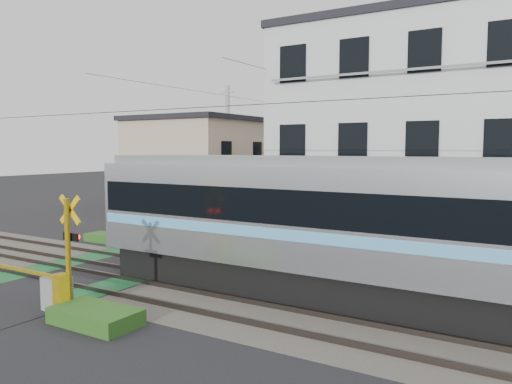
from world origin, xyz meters
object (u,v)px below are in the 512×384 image
Objects in this scene: crossing_signal_near at (57,285)px; crossing_signal_far at (123,230)px; pedestrian at (358,190)px; apartment_block at (415,139)px.

crossing_signal_far is at bearing 125.29° from crossing_signal_near.
crossing_signal_near is 30.65m from pedestrian.
crossing_signal_far is (-5.17, 7.31, 0.00)m from crossing_signal_near.
crossing_signal_near is 1.00× the size of crossing_signal_far.
crossing_signal_far is at bearing -152.22° from apartment_block.
apartment_block is (11.09, 5.84, 3.94)m from crossing_signal_far.
apartment_block reaches higher than crossing_signal_near.
apartment_block is (5.91, 13.15, 3.94)m from crossing_signal_near.
pedestrian is at bearing 83.85° from crossing_signal_far.
crossing_signal_near is 14.95m from apartment_block.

